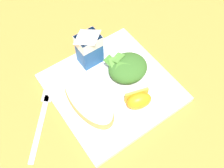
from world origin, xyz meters
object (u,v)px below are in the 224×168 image
object	(u,v)px
white_plate	(112,88)
cheesy_pizza_bread	(88,99)
metal_fork	(42,117)
orange_wedge_front	(139,100)
milk_carton	(88,46)
green_salad_pile	(128,68)

from	to	relation	value
white_plate	cheesy_pizza_bread	distance (m)	0.08
cheesy_pizza_bread	metal_fork	world-z (taller)	cheesy_pizza_bread
orange_wedge_front	metal_fork	size ratio (longest dim) A/B	0.43
milk_carton	orange_wedge_front	bearing A→B (deg)	-82.72
green_salad_pile	milk_carton	world-z (taller)	milk_carton
white_plate	green_salad_pile	bearing A→B (deg)	11.95
orange_wedge_front	cheesy_pizza_bread	bearing A→B (deg)	143.20
cheesy_pizza_bread	milk_carton	world-z (taller)	milk_carton
metal_fork	milk_carton	bearing A→B (deg)	20.35
green_salad_pile	cheesy_pizza_bread	bearing A→B (deg)	-171.65
white_plate	green_salad_pile	world-z (taller)	green_salad_pile
white_plate	milk_carton	bearing A→B (deg)	90.84
green_salad_pile	milk_carton	xyz separation A→B (m)	(-0.06, 0.09, 0.04)
metal_fork	green_salad_pile	bearing A→B (deg)	-4.86
cheesy_pizza_bread	green_salad_pile	xyz separation A→B (m)	(0.13, 0.02, 0.00)
white_plate	metal_fork	distance (m)	0.18
milk_carton	cheesy_pizza_bread	bearing A→B (deg)	-124.06
cheesy_pizza_bread	milk_carton	xyz separation A→B (m)	(0.07, 0.10, 0.04)
metal_fork	cheesy_pizza_bread	bearing A→B (deg)	-19.93
green_salad_pile	milk_carton	bearing A→B (deg)	123.72
white_plate	orange_wedge_front	world-z (taller)	orange_wedge_front
white_plate	green_salad_pile	distance (m)	0.06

